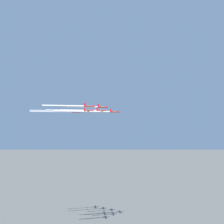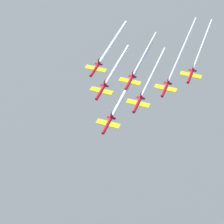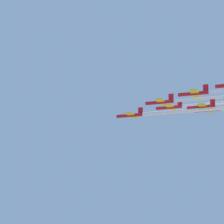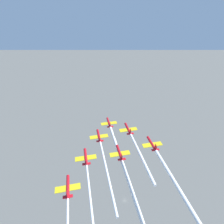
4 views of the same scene
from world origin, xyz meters
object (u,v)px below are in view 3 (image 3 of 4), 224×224
at_px(jet_0, 131,115).
at_px(jet_4, 202,107).
at_px(jet_1, 161,102).
at_px(jet_2, 170,107).
at_px(jet_3, 195,93).
at_px(jet_5, 208,110).

bearing_deg(jet_0, jet_4, -90.00).
height_order(jet_1, jet_2, jet_2).
bearing_deg(jet_1, jet_3, -120.47).
bearing_deg(jet_3, jet_0, 59.53).
height_order(jet_0, jet_2, jet_2).
bearing_deg(jet_5, jet_0, 120.47).
height_order(jet_1, jet_5, jet_5).
height_order(jet_1, jet_4, jet_1).
distance_m(jet_2, jet_4, 15.36).
bearing_deg(jet_1, jet_4, -59.53).
height_order(jet_0, jet_3, jet_3).
bearing_deg(jet_5, jet_4, -180.00).
bearing_deg(jet_4, jet_2, 59.53).
xyz_separation_m(jet_1, jet_3, (-7.25, 13.24, -0.19)).
relative_size(jet_0, jet_3, 1.00).
xyz_separation_m(jet_3, jet_5, (-15.69, -26.28, 2.03)).
bearing_deg(jet_0, jet_3, -120.47).
bearing_deg(jet_4, jet_0, 90.00).
bearing_deg(jet_3, jet_4, -0.00).
relative_size(jet_1, jet_2, 1.00).
xyz_separation_m(jet_0, jet_2, (-15.09, 0.10, 3.84)).
height_order(jet_0, jet_4, jet_4).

